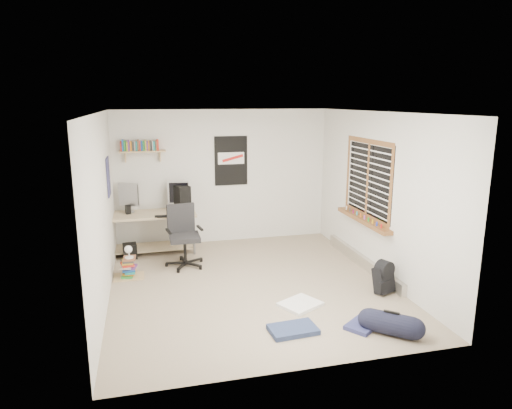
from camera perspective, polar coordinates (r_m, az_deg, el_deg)
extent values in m
cube|color=gray|center=(6.84, -0.69, -10.02)|extent=(4.00, 4.50, 0.01)
cube|color=white|center=(6.30, -0.75, 11.50)|extent=(4.00, 4.50, 0.01)
cube|color=silver|center=(8.63, -4.12, 3.47)|extent=(4.00, 0.01, 2.50)
cube|color=silver|center=(6.32, -18.71, -0.67)|extent=(0.01, 4.50, 2.50)
cube|color=silver|center=(7.17, 15.09, 1.12)|extent=(0.01, 4.50, 2.50)
cube|color=tan|center=(8.31, -12.94, -3.46)|extent=(1.68, 1.02, 0.71)
cube|color=#A5A6AA|center=(8.33, -15.59, 0.36)|extent=(0.37, 0.25, 0.41)
cube|color=#9A999E|center=(8.28, -9.65, 0.62)|extent=(0.39, 0.17, 0.42)
cube|color=black|center=(8.27, -9.45, 0.80)|extent=(0.36, 0.50, 0.47)
cube|color=black|center=(7.95, -11.21, -1.44)|extent=(0.38, 0.14, 0.02)
cube|color=black|center=(8.25, -15.70, -0.63)|extent=(0.10, 0.10, 0.17)
cube|color=black|center=(8.26, -9.22, -0.25)|extent=(0.10, 0.10, 0.18)
cube|color=black|center=(7.50, -8.91, -4.07)|extent=(0.76, 0.76, 1.01)
cube|color=tan|center=(8.32, -14.00, 6.46)|extent=(0.80, 0.22, 0.24)
cube|color=black|center=(8.58, -3.14, 5.47)|extent=(0.62, 0.03, 0.92)
cube|color=navy|center=(7.45, -17.98, 3.32)|extent=(0.02, 0.42, 0.60)
cube|color=brown|center=(7.37, 13.69, 3.09)|extent=(0.10, 1.50, 1.26)
cube|color=#B7B2A8|center=(7.71, 13.18, -6.91)|extent=(0.08, 2.50, 0.18)
cube|color=black|center=(6.73, 15.66, -9.04)|extent=(0.34, 0.31, 0.37)
cylinder|color=black|center=(5.68, 16.52, -14.03)|extent=(0.37, 0.37, 0.52)
cube|color=white|center=(6.21, 5.55, -12.30)|extent=(0.64, 0.60, 0.04)
cube|color=navy|center=(5.57, 4.65, -15.31)|extent=(0.58, 0.39, 0.06)
cube|color=navy|center=(5.80, 13.14, -14.50)|extent=(0.50, 0.48, 0.05)
cube|color=brown|center=(7.32, -15.64, -7.63)|extent=(0.45, 0.37, 0.29)
cube|color=white|center=(7.23, -15.59, -5.97)|extent=(0.15, 0.22, 0.21)
cube|color=black|center=(8.13, -15.48, -5.62)|extent=(0.25, 0.25, 0.25)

